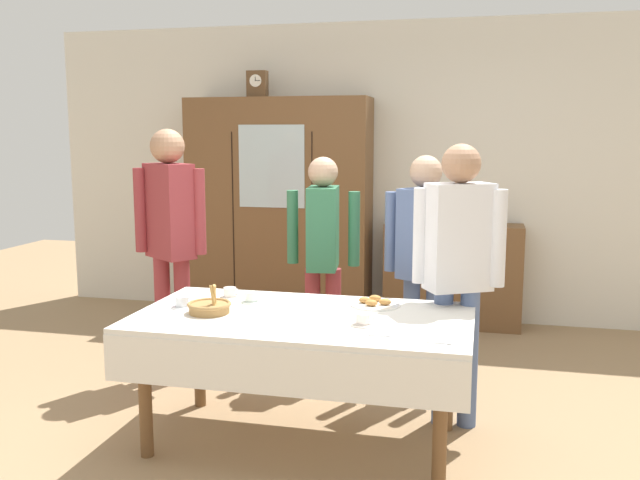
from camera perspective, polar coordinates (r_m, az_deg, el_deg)
name	(u,v)px	position (r m, az deg, el deg)	size (l,w,h in m)	color
ground_plane	(312,427)	(4.17, -0.66, -15.24)	(12.00, 12.00, 0.00)	#997A56
back_wall	(381,172)	(6.42, 5.10, 5.64)	(6.40, 0.10, 2.70)	silver
dining_table	(301,333)	(3.74, -1.56, -7.73)	(1.81, 0.99, 0.73)	brown
wall_cabinet	(279,209)	(6.36, -3.39, 2.56)	(1.67, 0.46, 2.02)	brown
mantel_clock	(257,84)	(6.40, -5.21, 12.72)	(0.18, 0.11, 0.24)	brown
bookshelf_low	(452,275)	(6.23, 10.91, -2.87)	(1.20, 0.35, 0.92)	brown
book_stack	(454,221)	(6.15, 11.04, 1.55)	(0.17, 0.19, 0.05)	#664C7A
tea_cup_far_right	(182,303)	(3.97, -11.34, -5.11)	(0.13, 0.13, 0.06)	white
tea_cup_mid_left	(252,298)	(4.03, -5.66, -4.79)	(0.13, 0.13, 0.06)	silver
tea_cup_near_left	(363,320)	(3.54, 3.59, -6.65)	(0.13, 0.13, 0.06)	white
tea_cup_near_right	(230,293)	(4.15, -7.46, -4.41)	(0.13, 0.13, 0.06)	white
bread_basket	(209,307)	(3.82, -9.14, -5.49)	(0.24, 0.24, 0.16)	#9E7542
pastry_plate	(375,303)	(3.95, 4.57, -5.24)	(0.28, 0.28, 0.05)	white
spoon_back_edge	(385,336)	(3.37, 5.40, -7.92)	(0.12, 0.02, 0.01)	silver
spoon_mid_left	(199,295)	(4.23, -10.02, -4.55)	(0.12, 0.02, 0.01)	silver
spoon_front_edge	(443,343)	(3.29, 10.18, -8.41)	(0.12, 0.02, 0.01)	silver
person_beside_shelf	(424,251)	(4.53, 8.62, -0.88)	(0.52, 0.41, 1.56)	slate
person_by_cabinet	(323,245)	(4.81, 0.25, -0.39)	(0.52, 0.38, 1.54)	#933338
person_behind_table_left	(170,228)	(4.81, -12.31, 0.99)	(0.52, 0.37, 1.73)	#933338
person_near_right_end	(458,257)	(4.00, 11.39, -1.42)	(0.52, 0.35, 1.65)	slate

